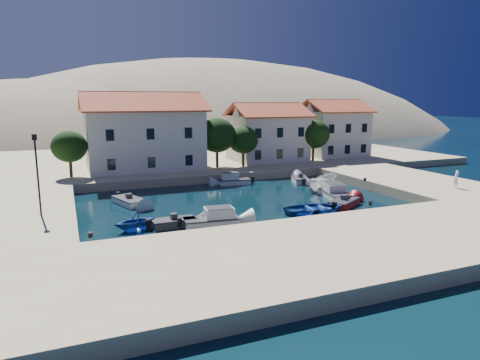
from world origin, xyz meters
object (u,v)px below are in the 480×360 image
object	(u,v)px
building_mid	(267,131)
cabin_cruiser_south	(212,220)
building_left	(144,130)
rowboat_south	(315,213)
cabin_cruiser_east	(335,193)
building_right	(333,127)
pedestrian	(456,179)
boat_east	(321,191)
lamppost	(37,167)

from	to	relation	value
building_mid	cabin_cruiser_south	bearing A→B (deg)	-123.97
building_left	rowboat_south	distance (m)	27.15
cabin_cruiser_south	cabin_cruiser_east	world-z (taller)	same
cabin_cruiser_south	rowboat_south	distance (m)	9.53
building_right	cabin_cruiser_south	size ratio (longest dim) A/B	2.09
cabin_cruiser_east	pedestrian	bearing A→B (deg)	-99.55
building_mid	boat_east	world-z (taller)	building_mid
building_mid	rowboat_south	world-z (taller)	building_mid
boat_east	rowboat_south	bearing A→B (deg)	119.25
building_mid	boat_east	distance (m)	18.42
building_left	pedestrian	distance (m)	36.48
rowboat_south	boat_east	xyz separation A→B (m)	(5.74, 7.83, 0.00)
cabin_cruiser_east	boat_east	bearing A→B (deg)	3.23
cabin_cruiser_south	rowboat_south	world-z (taller)	cabin_cruiser_south
lamppost	cabin_cruiser_east	distance (m)	27.36
building_left	cabin_cruiser_east	bearing A→B (deg)	-52.10
building_left	cabin_cruiser_east	xyz separation A→B (m)	(15.52, -19.94, -5.46)
cabin_cruiser_east	boat_east	size ratio (longest dim) A/B	1.15
building_mid	building_right	bearing A→B (deg)	4.76
building_mid	cabin_cruiser_south	distance (m)	31.08
building_mid	cabin_cruiser_east	world-z (taller)	building_mid
lamppost	boat_east	bearing A→B (deg)	7.11
rowboat_south	pedestrian	xyz separation A→B (m)	(16.33, -0.15, 1.89)
cabin_cruiser_south	pedestrian	distance (m)	25.89
building_right	pedestrian	distance (m)	26.97
rowboat_south	cabin_cruiser_east	size ratio (longest dim) A/B	0.99
rowboat_south	boat_east	bearing A→B (deg)	-31.51
building_right	cabin_cruiser_east	bearing A→B (deg)	-123.42
cabin_cruiser_east	pedestrian	world-z (taller)	pedestrian
lamppost	pedestrian	distance (m)	38.57
pedestrian	rowboat_south	bearing A→B (deg)	-11.43
pedestrian	cabin_cruiser_south	bearing A→B (deg)	-11.04
building_mid	cabin_cruiser_south	world-z (taller)	building_mid
lamppost	cabin_cruiser_east	xyz separation A→B (m)	(27.02, 0.06, -4.28)
building_mid	cabin_cruiser_east	size ratio (longest dim) A/B	1.90
building_mid	pedestrian	bearing A→B (deg)	-71.20
building_right	rowboat_south	xyz separation A→B (m)	(-19.64, -26.38, -5.47)
lamppost	rowboat_south	world-z (taller)	lamppost
boat_east	building_mid	bearing A→B (deg)	-30.71
building_left	building_right	xyz separation A→B (m)	(30.00, 2.00, -0.46)
building_mid	pedestrian	size ratio (longest dim) A/B	5.89
building_left	cabin_cruiser_east	world-z (taller)	building_left
building_left	lamppost	world-z (taller)	building_left
building_left	lamppost	size ratio (longest dim) A/B	2.36
building_mid	cabin_cruiser_east	bearing A→B (deg)	-96.75
building_mid	lamppost	distance (m)	36.21
building_left	boat_east	bearing A→B (deg)	-45.81
building_right	lamppost	world-z (taller)	building_right
lamppost	building_mid	bearing A→B (deg)	35.45
cabin_cruiser_south	pedestrian	size ratio (longest dim) A/B	2.53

